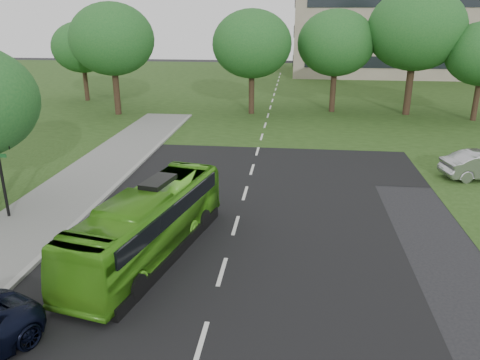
{
  "coord_description": "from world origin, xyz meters",
  "views": [
    {
      "loc": [
        2.4,
        -16.86,
        8.97
      ],
      "look_at": [
        0.01,
        3.61,
        1.6
      ],
      "focal_mm": 35.0,
      "sensor_mm": 36.0,
      "label": 1
    }
  ],
  "objects_px": {
    "bus": "(149,224)",
    "traffic_light": "(2,161)",
    "tree_park_b": "(252,44)",
    "tree_park_c": "(336,43)",
    "tree_park_f": "(82,47)",
    "tree_park_a": "(112,39)",
    "tree_park_d": "(416,29)"
  },
  "relations": [
    {
      "from": "bus",
      "to": "traffic_light",
      "type": "distance_m",
      "value": 7.91
    },
    {
      "from": "tree_park_b",
      "to": "bus",
      "type": "height_order",
      "value": "tree_park_b"
    },
    {
      "from": "tree_park_c",
      "to": "tree_park_f",
      "type": "bearing_deg",
      "value": 173.16
    },
    {
      "from": "tree_park_a",
      "to": "tree_park_b",
      "type": "relative_size",
      "value": 1.06
    },
    {
      "from": "tree_park_c",
      "to": "tree_park_f",
      "type": "xyz_separation_m",
      "value": [
        -26.02,
        3.12,
        -0.78
      ]
    },
    {
      "from": "tree_park_c",
      "to": "bus",
      "type": "relative_size",
      "value": 0.99
    },
    {
      "from": "tree_park_d",
      "to": "bus",
      "type": "relative_size",
      "value": 1.19
    },
    {
      "from": "tree_park_c",
      "to": "tree_park_a",
      "type": "bearing_deg",
      "value": -169.81
    },
    {
      "from": "tree_park_a",
      "to": "tree_park_c",
      "type": "height_order",
      "value": "tree_park_a"
    },
    {
      "from": "tree_park_a",
      "to": "bus",
      "type": "height_order",
      "value": "tree_park_a"
    },
    {
      "from": "tree_park_f",
      "to": "tree_park_d",
      "type": "bearing_deg",
      "value": -6.44
    },
    {
      "from": "tree_park_c",
      "to": "bus",
      "type": "bearing_deg",
      "value": -106.89
    },
    {
      "from": "bus",
      "to": "traffic_light",
      "type": "bearing_deg",
      "value": 173.06
    },
    {
      "from": "bus",
      "to": "tree_park_d",
      "type": "bearing_deg",
      "value": 73.41
    },
    {
      "from": "tree_park_c",
      "to": "traffic_light",
      "type": "relative_size",
      "value": 1.97
    },
    {
      "from": "tree_park_a",
      "to": "tree_park_f",
      "type": "distance_m",
      "value": 9.08
    },
    {
      "from": "tree_park_c",
      "to": "tree_park_d",
      "type": "height_order",
      "value": "tree_park_d"
    },
    {
      "from": "tree_park_b",
      "to": "tree_park_f",
      "type": "xyz_separation_m",
      "value": [
        -18.39,
        4.93,
        -0.75
      ]
    },
    {
      "from": "tree_park_a",
      "to": "bus",
      "type": "distance_m",
      "value": 28.79
    },
    {
      "from": "tree_park_c",
      "to": "tree_park_f",
      "type": "relative_size",
      "value": 1.14
    },
    {
      "from": "tree_park_c",
      "to": "traffic_light",
      "type": "xyz_separation_m",
      "value": [
        -16.34,
        -27.1,
        -3.58
      ]
    },
    {
      "from": "tree_park_a",
      "to": "tree_park_b",
      "type": "xyz_separation_m",
      "value": [
        12.4,
        1.79,
        -0.42
      ]
    },
    {
      "from": "tree_park_d",
      "to": "bus",
      "type": "xyz_separation_m",
      "value": [
        -15.83,
        -29.04,
        -6.31
      ]
    },
    {
      "from": "tree_park_b",
      "to": "traffic_light",
      "type": "height_order",
      "value": "tree_park_b"
    },
    {
      "from": "tree_park_b",
      "to": "tree_park_d",
      "type": "xyz_separation_m",
      "value": [
        14.45,
        1.22,
        1.28
      ]
    },
    {
      "from": "tree_park_b",
      "to": "bus",
      "type": "xyz_separation_m",
      "value": [
        -1.37,
        -27.81,
        -5.03
      ]
    },
    {
      "from": "tree_park_a",
      "to": "tree_park_d",
      "type": "bearing_deg",
      "value": 6.4
    },
    {
      "from": "tree_park_b",
      "to": "tree_park_f",
      "type": "height_order",
      "value": "tree_park_b"
    },
    {
      "from": "tree_park_d",
      "to": "tree_park_f",
      "type": "distance_m",
      "value": 33.12
    },
    {
      "from": "tree_park_f",
      "to": "bus",
      "type": "xyz_separation_m",
      "value": [
        17.02,
        -32.74,
        -4.28
      ]
    },
    {
      "from": "tree_park_c",
      "to": "traffic_light",
      "type": "bearing_deg",
      "value": -121.09
    },
    {
      "from": "tree_park_a",
      "to": "tree_park_c",
      "type": "relative_size",
      "value": 1.06
    }
  ]
}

